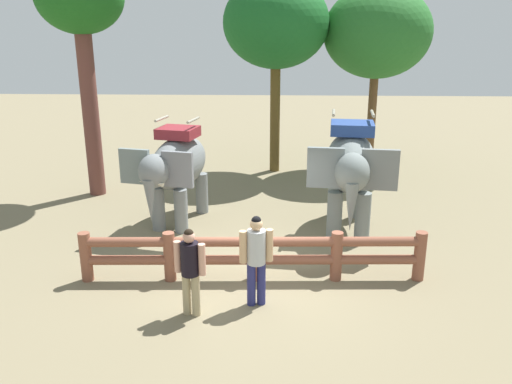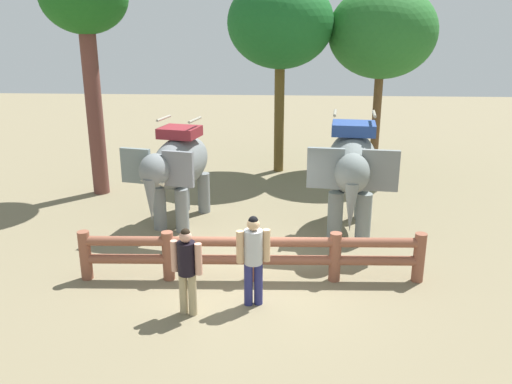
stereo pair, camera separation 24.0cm
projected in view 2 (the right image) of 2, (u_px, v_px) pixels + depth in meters
ground_plane at (251, 282)px, 10.83m from camera, size 60.00×60.00×0.00m
log_fence at (251, 253)px, 10.74m from camera, size 7.08×0.54×1.05m
elephant_near_left at (178, 166)px, 13.59m from camera, size 2.04×3.32×2.78m
elephant_center at (352, 167)px, 12.94m from camera, size 2.01×3.57×3.03m
tourist_woman_in_black at (253, 254)px, 9.66m from camera, size 0.62×0.41×1.77m
tourist_man_in_blue at (187, 265)px, 9.35m from camera, size 0.58×0.39×1.67m
tree_far_left at (85, 6)px, 14.90m from camera, size 2.49×2.49×6.88m
tree_back_center at (280, 24)px, 17.53m from camera, size 3.55×3.55×6.62m
tree_far_right at (382, 33)px, 17.70m from camera, size 3.64×3.64×6.36m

